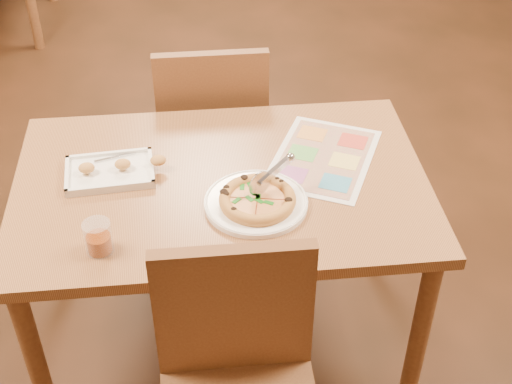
{
  "coord_description": "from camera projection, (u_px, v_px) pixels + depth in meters",
  "views": [
    {
      "loc": [
        -0.07,
        -1.77,
        2.08
      ],
      "look_at": [
        0.1,
        -0.13,
        0.77
      ],
      "focal_mm": 50.0,
      "sensor_mm": 36.0,
      "label": 1
    }
  ],
  "objects": [
    {
      "name": "pizza",
      "position": [
        257.0,
        199.0,
        2.12
      ],
      "size": [
        0.23,
        0.23,
        0.04
      ],
      "rotation": [
        0.0,
        0.0,
        -0.18
      ],
      "color": "#C48343",
      "rests_on": "plate"
    },
    {
      "name": "chair_far",
      "position": [
        212.0,
        119.0,
        2.8
      ],
      "size": [
        0.42,
        0.42,
        0.47
      ],
      "rotation": [
        0.0,
        0.0,
        3.14
      ],
      "color": "brown",
      "rests_on": "ground"
    },
    {
      "name": "glass_tumbler",
      "position": [
        98.0,
        239.0,
        1.96
      ],
      "size": [
        0.08,
        0.08,
        0.1
      ],
      "rotation": [
        0.0,
        0.0,
        -0.26
      ],
      "color": "#782E09",
      "rests_on": "dining_table"
    },
    {
      "name": "dining_table",
      "position": [
        222.0,
        201.0,
        2.29
      ],
      "size": [
        1.3,
        0.85,
        0.72
      ],
      "color": "#94623B",
      "rests_on": "ground"
    },
    {
      "name": "pizza_cutter",
      "position": [
        270.0,
        175.0,
        2.11
      ],
      "size": [
        0.14,
        0.1,
        0.09
      ],
      "rotation": [
        0.0,
        0.0,
        0.57
      ],
      "color": "silver",
      "rests_on": "pizza"
    },
    {
      "name": "plate",
      "position": [
        256.0,
        203.0,
        2.14
      ],
      "size": [
        0.35,
        0.35,
        0.02
      ],
      "primitive_type": "cylinder",
      "rotation": [
        0.0,
        0.0,
        0.12
      ],
      "color": "white",
      "rests_on": "dining_table"
    },
    {
      "name": "menu",
      "position": [
        323.0,
        158.0,
        2.33
      ],
      "size": [
        0.46,
        0.51,
        0.0
      ],
      "primitive_type": "cube",
      "rotation": [
        0.0,
        0.0,
        -0.43
      ],
      "color": "silver",
      "rests_on": "dining_table"
    },
    {
      "name": "chair_near",
      "position": [
        238.0,
        366.0,
        1.86
      ],
      "size": [
        0.42,
        0.42,
        0.47
      ],
      "color": "brown",
      "rests_on": "ground"
    },
    {
      "name": "appetizer_tray",
      "position": [
        113.0,
        171.0,
        2.25
      ],
      "size": [
        0.32,
        0.21,
        0.05
      ],
      "rotation": [
        0.0,
        0.0,
        0.08
      ],
      "color": "white",
      "rests_on": "dining_table"
    }
  ]
}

